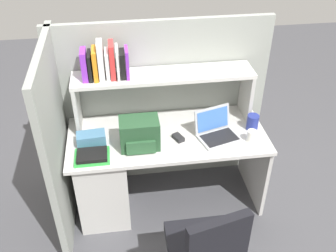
{
  "coord_description": "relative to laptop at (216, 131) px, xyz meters",
  "views": [
    {
      "loc": [
        -0.34,
        -2.49,
        2.6
      ],
      "look_at": [
        0.0,
        -0.05,
        0.85
      ],
      "focal_mm": 41.36,
      "sensor_mm": 36.0,
      "label": 1
    }
  ],
  "objects": [
    {
      "name": "overhead_hutch",
      "position": [
        -0.39,
        0.28,
        0.3
      ],
      "size": [
        1.44,
        0.28,
        0.45
      ],
      "color": "beige",
      "rests_on": "desk"
    },
    {
      "name": "computer_mouse",
      "position": [
        -0.31,
        0.0,
        -0.03
      ],
      "size": [
        0.1,
        0.12,
        0.03
      ],
      "primitive_type": "cube",
      "rotation": [
        0.0,
        0.0,
        0.42
      ],
      "color": "#262628",
      "rests_on": "desk"
    },
    {
      "name": "cubicle_partition_rear",
      "position": [
        -0.39,
        0.46,
        -0.01
      ],
      "size": [
        1.84,
        0.05,
        1.55
      ],
      "primitive_type": "cube",
      "color": "#939991",
      "rests_on": "ground_plane"
    },
    {
      "name": "laptop",
      "position": [
        0.0,
        0.0,
        0.0
      ],
      "size": [
        0.37,
        0.33,
        0.22
      ],
      "color": "#B7BABF",
      "rests_on": "desk"
    },
    {
      "name": "desk_book_stack",
      "position": [
        -0.98,
        -0.14,
        -0.03
      ],
      "size": [
        0.26,
        0.2,
        0.05
      ],
      "color": "green",
      "rests_on": "desk"
    },
    {
      "name": "backpack",
      "position": [
        -0.62,
        -0.04,
        0.07
      ],
      "size": [
        0.3,
        0.22,
        0.24
      ],
      "color": "#264C2D",
      "rests_on": "desk"
    },
    {
      "name": "tissue_box",
      "position": [
        -0.99,
        0.03,
        -0.0
      ],
      "size": [
        0.23,
        0.14,
        0.1
      ],
      "primitive_type": "cube",
      "rotation": [
        0.0,
        0.0,
        0.07
      ],
      "color": "teal",
      "rests_on": "desk"
    },
    {
      "name": "paper_cup",
      "position": [
        0.26,
        -0.1,
        -0.0
      ],
      "size": [
        0.08,
        0.08,
        0.09
      ],
      "primitive_type": "cylinder",
      "color": "white",
      "rests_on": "desk"
    },
    {
      "name": "desk",
      "position": [
        -0.78,
        0.08,
        -0.38
      ],
      "size": [
        1.6,
        0.7,
        0.73
      ],
      "color": "silver",
      "rests_on": "ground_plane"
    },
    {
      "name": "ground_plane",
      "position": [
        -0.39,
        0.08,
        -0.78
      ],
      "size": [
        8.0,
        8.0,
        0.0
      ],
      "primitive_type": "plane",
      "color": "#4C4C51"
    },
    {
      "name": "cubicle_partition_left",
      "position": [
        -1.24,
        0.03,
        -0.01
      ],
      "size": [
        0.05,
        1.06,
        1.55
      ],
      "primitive_type": "cube",
      "color": "#939991",
      "rests_on": "ground_plane"
    },
    {
      "name": "reference_books_on_shelf",
      "position": [
        -0.83,
        0.28,
        0.52
      ],
      "size": [
        0.35,
        0.19,
        0.29
      ],
      "color": "purple",
      "rests_on": "overhead_hutch"
    },
    {
      "name": "snack_canister",
      "position": [
        0.32,
        0.06,
        0.01
      ],
      "size": [
        0.1,
        0.1,
        0.13
      ],
      "primitive_type": "cylinder",
      "color": "navy",
      "rests_on": "desk"
    }
  ]
}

